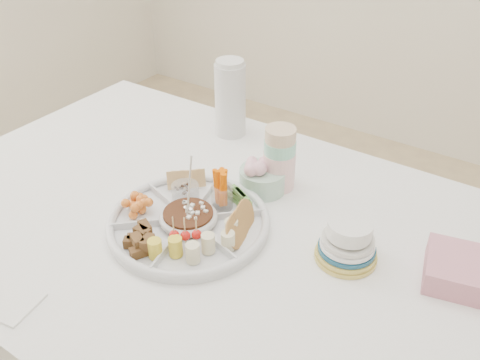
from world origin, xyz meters
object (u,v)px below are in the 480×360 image
Objects in this scene: thermos at (230,97)px; plate_stack at (347,243)px; party_tray at (189,220)px; dining_table at (204,319)px.

thermos is 0.64m from plate_stack.
dining_table is at bearing 101.24° from party_tray.
dining_table is at bearing -170.52° from plate_stack.
plate_stack is (0.36, 0.11, 0.02)m from party_tray.
dining_table is 0.66m from thermos.
thermos reaches higher than plate_stack.
dining_table is 6.23× the size of thermos.
plate_stack is at bearing -31.60° from thermos.
dining_table is 4.00× the size of party_tray.
plate_stack reaches higher than dining_table.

